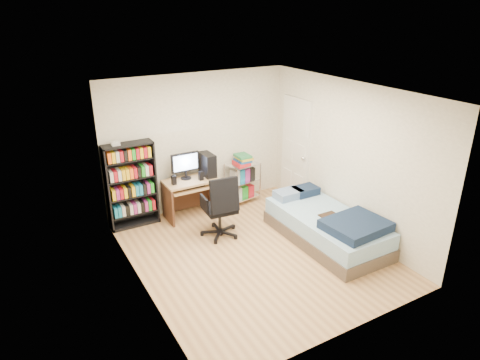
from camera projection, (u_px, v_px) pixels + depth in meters
room at (256, 178)px, 6.15m from camera, size 3.58×4.08×2.58m
media_shelf at (131, 184)px, 7.20m from camera, size 0.83×0.28×1.54m
computer_desk at (195, 181)px, 7.63m from camera, size 0.94×0.54×1.18m
office_chair at (221, 217)px, 6.99m from camera, size 0.70×0.70×1.08m
wire_cart at (243, 171)px, 8.14m from camera, size 0.65×0.52×0.96m
bed at (327, 226)px, 6.87m from camera, size 1.05×2.10×0.60m
door at (296, 150)px, 8.11m from camera, size 0.12×0.80×2.00m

